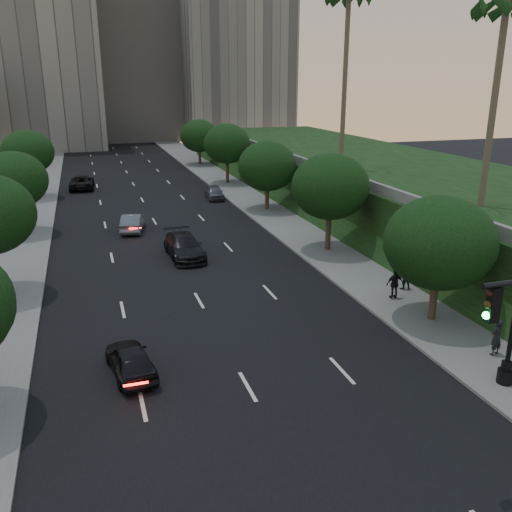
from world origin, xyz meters
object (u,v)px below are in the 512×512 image
object	(u,v)px
sedan_far_right	(214,192)
pedestrian_a	(496,337)
pedestrian_c	(395,284)
pedestrian_b	(404,276)
sedan_near_right	(184,246)
sedan_mid_left	(133,222)
sedan_near_left	(131,360)
sedan_far_left	(82,182)

from	to	relation	value
sedan_far_right	pedestrian_a	size ratio (longest dim) A/B	2.46
pedestrian_a	pedestrian_c	bearing A→B (deg)	-97.58
pedestrian_b	sedan_near_right	bearing A→B (deg)	-36.88
pedestrian_a	pedestrian_b	world-z (taller)	pedestrian_a
sedan_near_right	pedestrian_a	bearing A→B (deg)	-62.23
sedan_mid_left	pedestrian_b	xyz separation A→B (m)	(13.19, -17.59, 0.22)
sedan_near_left	sedan_far_left	distance (m)	41.41
sedan_far_left	sedan_mid_left	bearing A→B (deg)	103.60
sedan_near_right	pedestrian_a	xyz separation A→B (m)	(10.01, -17.62, 0.20)
sedan_near_left	sedan_near_right	xyz separation A→B (m)	(4.82, 14.32, 0.11)
pedestrian_a	pedestrian_c	distance (m)	6.86
sedan_near_left	pedestrian_b	world-z (taller)	pedestrian_b
sedan_mid_left	sedan_far_right	size ratio (longest dim) A/B	1.07
sedan_near_left	sedan_near_right	bearing A→B (deg)	-116.73
sedan_near_left	pedestrian_a	xyz separation A→B (m)	(14.83, -3.30, 0.31)
sedan_far_right	pedestrian_c	world-z (taller)	pedestrian_c
sedan_near_left	sedan_mid_left	world-z (taller)	sedan_mid_left
sedan_far_left	sedan_far_right	size ratio (longest dim) A/B	1.34
pedestrian_c	sedan_far_left	bearing A→B (deg)	-66.74
pedestrian_a	sedan_far_right	bearing A→B (deg)	-97.49
sedan_far_left	pedestrian_a	size ratio (longest dim) A/B	3.31
sedan_near_left	sedan_mid_left	distance (m)	22.27
sedan_near_left	pedestrian_a	bearing A→B (deg)	159.30
sedan_far_right	pedestrian_a	bearing A→B (deg)	-80.09
sedan_far_left	pedestrian_a	xyz separation A→B (m)	(16.23, -44.69, 0.21)
sedan_near_left	pedestrian_a	world-z (taller)	pedestrian_a
sedan_far_left	pedestrian_b	bearing A→B (deg)	117.52
sedan_near_right	sedan_far_left	bearing A→B (deg)	101.10
sedan_near_left	pedestrian_b	size ratio (longest dim) A/B	2.45
sedan_mid_left	pedestrian_c	world-z (taller)	pedestrian_c
sedan_near_left	pedestrian_b	xyz separation A→B (m)	(15.38, 4.57, 0.28)
sedan_mid_left	sedan_near_right	world-z (taller)	sedan_near_right
pedestrian_b	pedestrian_c	world-z (taller)	pedestrian_c
pedestrian_a	pedestrian_c	world-z (taller)	pedestrian_c
sedan_far_right	pedestrian_a	distance (m)	35.52
sedan_far_right	pedestrian_a	world-z (taller)	pedestrian_a
sedan_far_left	sedan_far_right	bearing A→B (deg)	146.18
sedan_near_left	sedan_far_right	distance (m)	33.89
sedan_far_right	sedan_far_left	bearing A→B (deg)	147.03
sedan_mid_left	pedestrian_c	size ratio (longest dim) A/B	2.58
sedan_near_left	pedestrian_c	xyz separation A→B (m)	(14.12, 3.52, 0.33)
sedan_mid_left	sedan_far_left	xyz separation A→B (m)	(-3.59, 19.23, 0.04)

